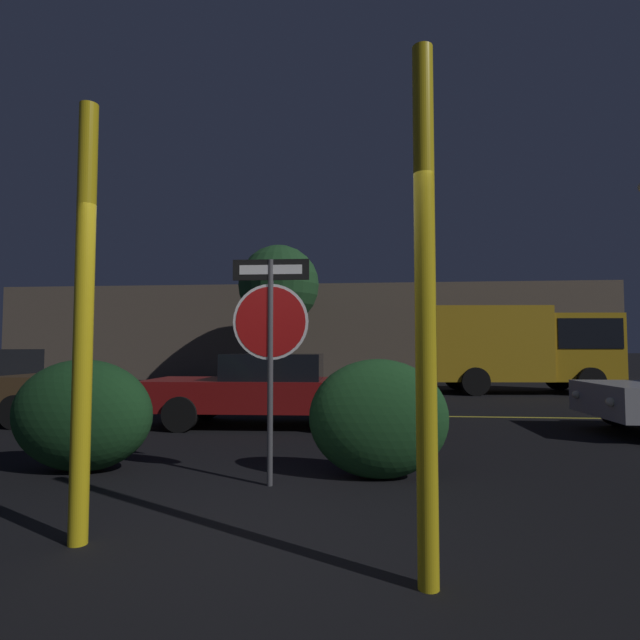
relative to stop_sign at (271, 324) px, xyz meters
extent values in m
plane|color=black|center=(0.17, -1.52, -1.67)|extent=(260.00, 260.00, 0.00)
cube|color=gold|center=(0.17, 5.43, -1.67)|extent=(35.94, 0.12, 0.01)
cylinder|color=#4C4C51|center=(0.00, 0.00, -0.49)|extent=(0.06, 0.06, 2.36)
cylinder|color=white|center=(0.00, 0.00, 0.03)|extent=(0.80, 0.02, 0.80)
cylinder|color=#B71414|center=(0.00, 0.00, 0.03)|extent=(0.74, 0.03, 0.74)
cube|color=black|center=(0.00, 0.00, 0.58)|extent=(0.81, 0.04, 0.22)
cube|color=white|center=(0.00, 0.00, 0.58)|extent=(0.67, 0.04, 0.10)
cylinder|color=yellow|center=(-1.09, -1.64, -0.03)|extent=(0.14, 0.14, 3.28)
cylinder|color=yellow|center=(1.36, -2.09, -0.01)|extent=(0.13, 0.13, 3.31)
ellipsoid|color=#19421E|center=(-2.29, 0.39, -1.02)|extent=(1.66, 0.90, 1.29)
ellipsoid|color=#1E4C23|center=(1.13, 0.37, -1.02)|extent=(1.53, 0.72, 1.30)
cylinder|color=black|center=(-5.13, 4.87, -1.37)|extent=(0.60, 0.21, 0.60)
cylinder|color=black|center=(-5.10, 3.13, -1.37)|extent=(0.60, 0.21, 0.60)
sphere|color=#F4EFCC|center=(-4.26, 4.58, -1.04)|extent=(0.14, 0.14, 0.14)
sphere|color=#F4EFCC|center=(-4.24, 3.45, -1.04)|extent=(0.14, 0.14, 0.14)
cube|color=maroon|center=(-0.81, 3.93, -1.10)|extent=(4.39, 1.79, 0.54)
cube|color=black|center=(-0.68, 3.94, -0.59)|extent=(1.78, 1.48, 0.47)
cylinder|color=black|center=(-2.14, 3.10, -1.37)|extent=(0.61, 0.22, 0.60)
cylinder|color=black|center=(-2.18, 4.69, -1.37)|extent=(0.61, 0.22, 0.60)
cylinder|color=black|center=(0.56, 3.17, -1.37)|extent=(0.61, 0.22, 0.60)
cylinder|color=black|center=(0.51, 4.77, -1.37)|extent=(0.61, 0.22, 0.60)
sphere|color=#F4EFCC|center=(-3.00, 3.35, -1.07)|extent=(0.14, 0.14, 0.14)
sphere|color=#F4EFCC|center=(-3.03, 4.38, -1.07)|extent=(0.14, 0.14, 0.14)
cylinder|color=black|center=(5.54, 4.40, -1.37)|extent=(0.60, 0.21, 0.60)
sphere|color=#F4EFCC|center=(4.71, 2.86, -1.07)|extent=(0.14, 0.14, 0.14)
sphere|color=#F4EFCC|center=(4.69, 4.06, -1.07)|extent=(0.14, 0.14, 0.14)
cube|color=gold|center=(7.61, 11.34, -0.24)|extent=(2.29, 2.17, 2.07)
cube|color=black|center=(7.61, 11.34, 0.18)|extent=(2.07, 2.20, 0.91)
cube|color=gold|center=(4.79, 11.14, -0.12)|extent=(3.65, 2.40, 2.29)
cylinder|color=black|center=(7.48, 12.37, -1.25)|extent=(0.86, 0.34, 0.84)
cylinder|color=black|center=(7.62, 10.31, -1.25)|extent=(0.86, 0.34, 0.84)
cylinder|color=black|center=(4.09, 12.13, -1.25)|extent=(0.86, 0.34, 0.84)
cylinder|color=black|center=(4.24, 10.07, -1.25)|extent=(0.86, 0.34, 0.84)
cylinder|color=#422D1E|center=(-2.27, 13.43, -0.32)|extent=(0.32, 0.32, 2.69)
sphere|color=#235128|center=(-2.27, 13.43, 2.12)|extent=(3.05, 3.05, 3.05)
cube|color=#6B5B4C|center=(-1.99, 17.72, 0.43)|extent=(27.06, 3.13, 4.20)
camera|label=1|loc=(0.99, -5.16, -0.24)|focal=28.00mm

